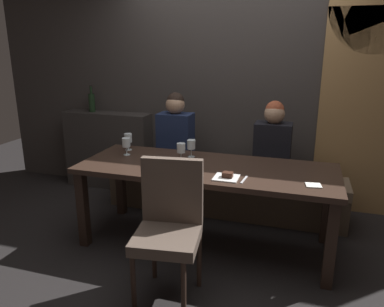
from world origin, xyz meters
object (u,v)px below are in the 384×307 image
(wine_glass_far_left, at_px, (181,149))
(fork_on_table, at_px, (244,180))
(wine_bottle_dark_red, at_px, (92,102))
(diner_bearded, at_px, (273,142))
(wine_glass_near_right, at_px, (128,138))
(diner_redhead, at_px, (176,133))
(dining_table, at_px, (206,176))
(banquette_bench, at_px, (223,192))
(wine_glass_end_right, at_px, (191,145))
(dessert_plate, at_px, (227,177))
(chair_near_side, at_px, (169,220))
(wine_glass_near_left, at_px, (126,143))

(wine_glass_far_left, height_order, fork_on_table, wine_glass_far_left)
(wine_bottle_dark_red, xyz_separation_m, fork_on_table, (2.12, -1.30, -0.33))
(diner_bearded, height_order, wine_glass_near_right, diner_bearded)
(diner_redhead, xyz_separation_m, wine_bottle_dark_red, (-1.22, 0.35, 0.23))
(dining_table, height_order, banquette_bench, dining_table)
(wine_glass_near_right, distance_m, wine_glass_far_left, 0.65)
(banquette_bench, bearing_deg, dining_table, -90.00)
(wine_bottle_dark_red, bearing_deg, diner_redhead, -16.04)
(wine_glass_end_right, distance_m, wine_glass_far_left, 0.15)
(diner_bearded, relative_size, wine_glass_end_right, 4.71)
(diner_bearded, bearing_deg, diner_redhead, -178.41)
(banquette_bench, bearing_deg, wine_glass_end_right, -113.25)
(wine_glass_end_right, xyz_separation_m, dessert_plate, (0.44, -0.47, -0.10))
(diner_redhead, bearing_deg, wine_glass_end_right, -55.76)
(wine_glass_far_left, bearing_deg, dessert_plate, -33.53)
(wine_glass_end_right, height_order, wine_glass_far_left, same)
(dining_table, bearing_deg, chair_near_side, -95.66)
(chair_near_side, bearing_deg, wine_glass_near_left, 131.89)
(dining_table, distance_m, wine_glass_near_right, 0.94)
(diner_bearded, xyz_separation_m, wine_glass_far_left, (-0.74, -0.65, 0.04))
(banquette_bench, distance_m, fork_on_table, 1.14)
(diner_bearded, relative_size, wine_bottle_dark_red, 2.37)
(dining_table, distance_m, fork_on_table, 0.45)
(diner_bearded, bearing_deg, chair_near_side, -111.05)
(dining_table, xyz_separation_m, diner_redhead, (-0.53, 0.70, 0.19))
(fork_on_table, bearing_deg, banquette_bench, 116.57)
(wine_glass_near_left, bearing_deg, diner_redhead, 65.05)
(banquette_bench, xyz_separation_m, wine_glass_near_left, (-0.81, -0.60, 0.62))
(diner_redhead, bearing_deg, wine_glass_far_left, -66.05)
(dining_table, distance_m, chair_near_side, 0.73)
(chair_near_side, height_order, fork_on_table, chair_near_side)
(chair_near_side, xyz_separation_m, dessert_plate, (0.30, 0.47, 0.20))
(diner_redhead, xyz_separation_m, diner_bearded, (1.02, 0.03, -0.02))
(wine_bottle_dark_red, xyz_separation_m, wine_glass_end_right, (1.55, -0.83, -0.21))
(wine_glass_far_left, height_order, dessert_plate, wine_glass_far_left)
(wine_bottle_dark_red, bearing_deg, wine_glass_end_right, -28.24)
(wine_glass_near_right, height_order, fork_on_table, wine_glass_near_right)
(wine_glass_far_left, bearing_deg, dining_table, -16.15)
(diner_bearded, xyz_separation_m, dessert_plate, (-0.25, -0.98, -0.06))
(dining_table, relative_size, chair_near_side, 2.24)
(wine_glass_near_right, xyz_separation_m, wine_glass_far_left, (0.62, -0.19, -0.00))
(diner_bearded, relative_size, wine_glass_far_left, 4.71)
(wine_bottle_dark_red, relative_size, fork_on_table, 1.92)
(dining_table, height_order, wine_bottle_dark_red, wine_bottle_dark_red)
(chair_near_side, xyz_separation_m, wine_glass_near_right, (-0.80, 0.99, 0.30))
(chair_near_side, bearing_deg, diner_redhead, 108.00)
(wine_bottle_dark_red, bearing_deg, chair_near_side, -46.49)
(dining_table, bearing_deg, wine_glass_near_left, 172.79)
(banquette_bench, relative_size, chair_near_side, 2.55)
(wine_glass_end_right, height_order, dessert_plate, wine_glass_end_right)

